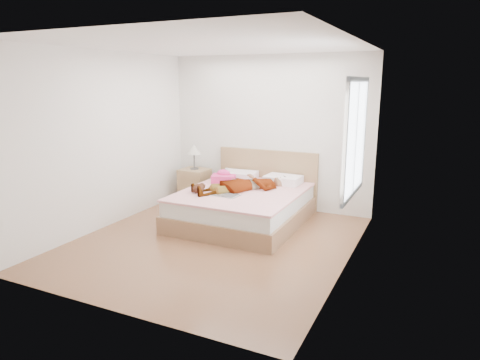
{
  "coord_description": "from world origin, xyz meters",
  "views": [
    {
      "loc": [
        2.7,
        -4.84,
        2.16
      ],
      "look_at": [
        0.0,
        0.85,
        0.7
      ],
      "focal_mm": 32.0,
      "sensor_mm": 36.0,
      "label": 1
    }
  ],
  "objects_px": {
    "bed": "(245,204)",
    "towel": "(224,177)",
    "phone": "(227,170)",
    "plush_toy": "(199,188)",
    "woman": "(244,182)",
    "magazine": "(225,195)",
    "coffee_mug": "(226,188)",
    "nightstand": "(195,182)"
  },
  "relations": [
    {
      "from": "bed",
      "to": "towel",
      "type": "bearing_deg",
      "value": 150.13
    },
    {
      "from": "woman",
      "to": "nightstand",
      "type": "height_order",
      "value": "nightstand"
    },
    {
      "from": "plush_toy",
      "to": "nightstand",
      "type": "distance_m",
      "value": 1.39
    },
    {
      "from": "bed",
      "to": "towel",
      "type": "distance_m",
      "value": 0.7
    },
    {
      "from": "woman",
      "to": "plush_toy",
      "type": "xyz_separation_m",
      "value": [
        -0.53,
        -0.5,
        -0.04
      ]
    },
    {
      "from": "nightstand",
      "to": "phone",
      "type": "bearing_deg",
      "value": -16.41
    },
    {
      "from": "magazine",
      "to": "coffee_mug",
      "type": "relative_size",
      "value": 3.04
    },
    {
      "from": "nightstand",
      "to": "towel",
      "type": "bearing_deg",
      "value": -23.59
    },
    {
      "from": "towel",
      "to": "coffee_mug",
      "type": "distance_m",
      "value": 0.65
    },
    {
      "from": "woman",
      "to": "towel",
      "type": "distance_m",
      "value": 0.6
    },
    {
      "from": "nightstand",
      "to": "woman",
      "type": "bearing_deg",
      "value": -26.1
    },
    {
      "from": "phone",
      "to": "plush_toy",
      "type": "xyz_separation_m",
      "value": [
        -0.03,
        -0.9,
        -0.11
      ]
    },
    {
      "from": "coffee_mug",
      "to": "bed",
      "type": "bearing_deg",
      "value": 50.76
    },
    {
      "from": "woman",
      "to": "bed",
      "type": "bearing_deg",
      "value": 5.55
    },
    {
      "from": "bed",
      "to": "coffee_mug",
      "type": "height_order",
      "value": "bed"
    },
    {
      "from": "magazine",
      "to": "coffee_mug",
      "type": "distance_m",
      "value": 0.23
    },
    {
      "from": "coffee_mug",
      "to": "plush_toy",
      "type": "distance_m",
      "value": 0.42
    },
    {
      "from": "towel",
      "to": "phone",
      "type": "bearing_deg",
      "value": 80.37
    },
    {
      "from": "woman",
      "to": "bed",
      "type": "relative_size",
      "value": 0.79
    },
    {
      "from": "bed",
      "to": "towel",
      "type": "xyz_separation_m",
      "value": [
        -0.54,
        0.31,
        0.32
      ]
    },
    {
      "from": "towel",
      "to": "coffee_mug",
      "type": "xyz_separation_m",
      "value": [
        0.34,
        -0.56,
        -0.03
      ]
    },
    {
      "from": "magazine",
      "to": "phone",
      "type": "bearing_deg",
      "value": 115.16
    },
    {
      "from": "towel",
      "to": "magazine",
      "type": "height_order",
      "value": "towel"
    },
    {
      "from": "bed",
      "to": "nightstand",
      "type": "height_order",
      "value": "nightstand"
    },
    {
      "from": "bed",
      "to": "coffee_mug",
      "type": "bearing_deg",
      "value": -129.24
    },
    {
      "from": "plush_toy",
      "to": "nightstand",
      "type": "xyz_separation_m",
      "value": [
        -0.77,
        1.13,
        -0.24
      ]
    },
    {
      "from": "magazine",
      "to": "plush_toy",
      "type": "relative_size",
      "value": 1.67
    },
    {
      "from": "magazine",
      "to": "coffee_mug",
      "type": "bearing_deg",
      "value": 113.21
    },
    {
      "from": "woman",
      "to": "plush_toy",
      "type": "height_order",
      "value": "woman"
    },
    {
      "from": "woman",
      "to": "magazine",
      "type": "height_order",
      "value": "woman"
    },
    {
      "from": "phone",
      "to": "coffee_mug",
      "type": "xyz_separation_m",
      "value": [
        0.32,
        -0.66,
        -0.14
      ]
    },
    {
      "from": "plush_toy",
      "to": "magazine",
      "type": "bearing_deg",
      "value": 4.05
    },
    {
      "from": "woman",
      "to": "phone",
      "type": "height_order",
      "value": "woman"
    },
    {
      "from": "towel",
      "to": "nightstand",
      "type": "relative_size",
      "value": 0.44
    },
    {
      "from": "magazine",
      "to": "coffee_mug",
      "type": "height_order",
      "value": "coffee_mug"
    },
    {
      "from": "bed",
      "to": "towel",
      "type": "height_order",
      "value": "bed"
    },
    {
      "from": "woman",
      "to": "towel",
      "type": "bearing_deg",
      "value": -169.15
    },
    {
      "from": "magazine",
      "to": "nightstand",
      "type": "relative_size",
      "value": 0.4
    },
    {
      "from": "bed",
      "to": "nightstand",
      "type": "relative_size",
      "value": 1.98
    },
    {
      "from": "magazine",
      "to": "plush_toy",
      "type": "xyz_separation_m",
      "value": [
        -0.43,
        -0.03,
        0.07
      ]
    },
    {
      "from": "woman",
      "to": "coffee_mug",
      "type": "bearing_deg",
      "value": -84.35
    },
    {
      "from": "towel",
      "to": "nightstand",
      "type": "height_order",
      "value": "nightstand"
    }
  ]
}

